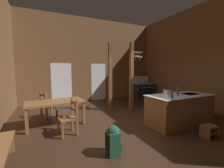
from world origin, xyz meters
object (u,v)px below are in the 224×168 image
object	(u,v)px
kitchen_island	(179,109)
stove_range	(143,90)
backpack	(113,139)
mixing_bowl_on_counter	(169,95)
step_stool	(209,130)
bottle_short_on_counter	(172,95)
bottle_tall_on_counter	(178,92)
dining_table	(55,104)
ladderback_chair_near_window	(69,117)
ladderback_chair_by_post	(47,105)
stockpot_on_counter	(167,92)

from	to	relation	value
kitchen_island	stove_range	distance (m)	4.10
backpack	mixing_bowl_on_counter	world-z (taller)	mixing_bowl_on_counter
step_stool	mixing_bowl_on_counter	size ratio (longest dim) A/B	1.81
stove_range	bottle_short_on_counter	xyz separation A→B (m)	(-2.06, -4.12, 0.55)
stove_range	bottle_tall_on_counter	xyz separation A→B (m)	(-1.58, -3.90, 0.57)
kitchen_island	step_stool	size ratio (longest dim) A/B	5.87
step_stool	bottle_short_on_counter	distance (m)	1.26
dining_table	ladderback_chair_near_window	size ratio (longest dim) A/B	1.86
step_stool	ladderback_chair_near_window	size ratio (longest dim) A/B	0.39
ladderback_chair_by_post	mixing_bowl_on_counter	distance (m)	4.15
dining_table	backpack	world-z (taller)	dining_table
kitchen_island	ladderback_chair_near_window	xyz separation A→B (m)	(-3.29, 0.69, -0.02)
kitchen_island	bottle_tall_on_counter	size ratio (longest dim) A/B	7.40
dining_table	stockpot_on_counter	bearing A→B (deg)	-24.41
dining_table	bottle_tall_on_counter	world-z (taller)	bottle_tall_on_counter
stove_range	bottle_short_on_counter	bearing A→B (deg)	-116.54
dining_table	backpack	size ratio (longest dim) A/B	2.97
stockpot_on_counter	stove_range	bearing A→B (deg)	64.12
stockpot_on_counter	mixing_bowl_on_counter	distance (m)	0.28
dining_table	stockpot_on_counter	xyz separation A→B (m)	(3.20, -1.45, 0.38)
mixing_bowl_on_counter	bottle_tall_on_counter	world-z (taller)	bottle_tall_on_counter
backpack	kitchen_island	bearing A→B (deg)	13.82
stove_range	backpack	world-z (taller)	stove_range
dining_table	bottle_short_on_counter	world-z (taller)	bottle_short_on_counter
kitchen_island	stockpot_on_counter	world-z (taller)	stockpot_on_counter
kitchen_island	bottle_short_on_counter	xyz separation A→B (m)	(-0.65, -0.27, 0.57)
kitchen_island	stockpot_on_counter	xyz separation A→B (m)	(-0.38, 0.15, 0.56)
ladderback_chair_near_window	backpack	world-z (taller)	ladderback_chair_near_window
stockpot_on_counter	bottle_tall_on_counter	world-z (taller)	bottle_tall_on_counter
ladderback_chair_by_post	stockpot_on_counter	size ratio (longest dim) A/B	2.93
kitchen_island	stockpot_on_counter	distance (m)	0.70
dining_table	bottle_tall_on_counter	distance (m)	3.82
step_stool	bottle_short_on_counter	bearing A→B (deg)	130.10
stove_range	mixing_bowl_on_counter	xyz separation A→B (m)	(-1.96, -3.93, 0.49)
backpack	stockpot_on_counter	distance (m)	2.48
ladderback_chair_near_window	bottle_tall_on_counter	size ratio (longest dim) A/B	3.22
kitchen_island	bottle_tall_on_counter	world-z (taller)	bottle_tall_on_counter
ladderback_chair_near_window	ladderback_chair_by_post	distance (m)	1.82
stockpot_on_counter	step_stool	bearing A→B (deg)	-73.62
dining_table	ladderback_chair_by_post	bearing A→B (deg)	105.04
dining_table	ladderback_chair_near_window	bearing A→B (deg)	-72.05
kitchen_island	stockpot_on_counter	bearing A→B (deg)	158.81
dining_table	stockpot_on_counter	size ratio (longest dim) A/B	5.47
kitchen_island	stove_range	xyz separation A→B (m)	(1.41, 3.85, 0.01)
backpack	step_stool	bearing A→B (deg)	-7.38
backpack	mixing_bowl_on_counter	bearing A→B (deg)	15.30
dining_table	mixing_bowl_on_counter	xyz separation A→B (m)	(3.04, -1.68, 0.32)
ladderback_chair_near_window	bottle_short_on_counter	xyz separation A→B (m)	(2.65, -0.97, 0.58)
dining_table	ladderback_chair_by_post	size ratio (longest dim) A/B	1.86
step_stool	ladderback_chair_by_post	bearing A→B (deg)	137.73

